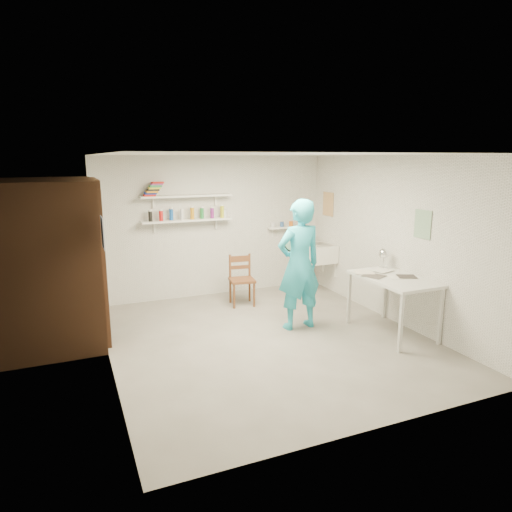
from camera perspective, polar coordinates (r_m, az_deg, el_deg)
name	(u,v)px	position (r m, az deg, el deg)	size (l,w,h in m)	color
floor	(268,340)	(6.17, 1.47, -10.40)	(4.00, 4.50, 0.02)	slate
ceiling	(269,154)	(5.70, 1.60, 12.68)	(4.00, 4.50, 0.02)	silver
wall_back	(214,226)	(7.90, -5.27, 3.69)	(4.00, 0.02, 2.40)	silver
wall_front	(381,301)	(3.94, 15.32, -5.42)	(4.00, 0.02, 2.40)	silver
wall_left	(103,265)	(5.33, -18.57, -1.04)	(0.02, 4.50, 2.40)	silver
wall_right	(395,240)	(6.88, 16.97, 1.95)	(0.02, 4.50, 2.40)	silver
doorway_recess	(99,262)	(6.39, -19.04, -0.77)	(0.02, 0.90, 2.00)	black
corridor_box	(40,264)	(6.38, -25.43, -0.86)	(1.40, 1.50, 2.10)	brown
door_lintel	(95,182)	(6.26, -19.53, 8.66)	(0.06, 1.05, 0.10)	brown
door_jamb_near	(104,271)	(5.91, -18.49, -1.76)	(0.06, 0.10, 2.00)	brown
door_jamb_far	(98,255)	(6.88, -19.19, 0.11)	(0.06, 0.10, 2.00)	brown
shelf_lower	(187,220)	(7.62, -8.59, 4.44)	(1.50, 0.22, 0.03)	white
shelf_upper	(186,196)	(7.57, -8.68, 7.43)	(1.50, 0.22, 0.03)	white
ledge_shelf	(286,227)	(8.33, 3.82, 3.61)	(0.70, 0.14, 0.03)	white
poster_left	(103,233)	(5.31, -18.63, 2.77)	(0.01, 0.28, 0.36)	#334C7F
poster_right_a	(328,204)	(8.27, 9.01, 6.42)	(0.01, 0.34, 0.42)	#995933
poster_right_b	(423,224)	(6.42, 20.11, 3.74)	(0.01, 0.30, 0.38)	#3F724C
belfast_sink	(318,253)	(8.19, 7.76, 0.39)	(0.48, 0.60, 0.30)	white
man	(299,265)	(6.32, 5.42, -1.11)	(0.67, 0.44, 1.82)	#28B2CC
wall_clock	(293,241)	(6.46, 4.64, 1.94)	(0.33, 0.33, 0.04)	#C5B186
wooden_chair	(242,280)	(7.40, -1.76, -3.03)	(0.39, 0.37, 0.83)	brown
work_table	(392,306)	(6.49, 16.65, -5.96)	(0.71, 1.19, 0.79)	silver
desk_lamp	(384,253)	(6.81, 15.71, 0.31)	(0.15, 0.15, 0.15)	silver
spray_cans	(187,214)	(7.60, -8.61, 5.18)	(1.29, 0.06, 0.17)	black
book_stack	(153,189)	(7.45, -12.70, 8.18)	(0.32, 0.14, 0.22)	red
ledge_pots	(286,224)	(8.32, 3.83, 4.02)	(0.48, 0.07, 0.09)	silver
papers	(394,277)	(6.38, 16.87, -2.49)	(0.30, 0.22, 0.02)	silver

